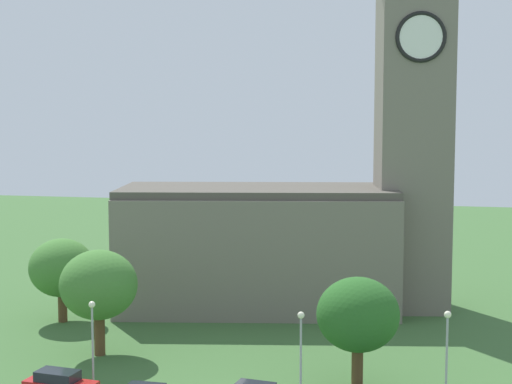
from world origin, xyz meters
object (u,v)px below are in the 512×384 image
at_px(streetlamp_east_mid, 447,346).
at_px(tree_churchyard, 99,285).
at_px(tree_by_tower, 62,268).
at_px(church, 303,209).
at_px(streetlamp_west_mid, 92,330).
at_px(tree_riverside_east, 358,315).
at_px(streetlamp_central, 301,343).
at_px(car_red, 60,384).

relative_size(streetlamp_east_mid, tree_churchyard, 0.81).
bearing_deg(streetlamp_east_mid, tree_by_tower, 154.66).
distance_m(church, streetlamp_west_mid, 28.11).
relative_size(streetlamp_west_mid, tree_churchyard, 0.75).
bearing_deg(tree_riverside_east, church, 108.37).
distance_m(streetlamp_east_mid, tree_by_tower, 36.10).
xyz_separation_m(church, tree_by_tower, (-19.92, -9.82, -4.57)).
bearing_deg(tree_riverside_east, streetlamp_central, -122.60).
distance_m(streetlamp_east_mid, tree_churchyard, 26.46).
relative_size(streetlamp_central, tree_churchyard, 0.77).
xyz_separation_m(church, car_red, (-11.50, -27.36, -8.47)).
distance_m(church, tree_by_tower, 22.67).
bearing_deg(streetlamp_central, tree_churchyard, 155.07).
height_order(church, streetlamp_central, church).
bearing_deg(streetlamp_east_mid, car_red, -175.06).
relative_size(car_red, streetlamp_west_mid, 0.81).
xyz_separation_m(church, streetlamp_east_mid, (12.71, -25.27, -4.97)).
xyz_separation_m(tree_churchyard, tree_by_tower, (-7.16, 8.37, -0.58)).
xyz_separation_m(streetlamp_west_mid, tree_by_tower, (-10.02, 15.96, 0.66)).
height_order(church, tree_by_tower, church).
bearing_deg(tree_churchyard, streetlamp_central, -24.93).
bearing_deg(tree_riverside_east, tree_churchyard, 171.47).
height_order(car_red, streetlamp_west_mid, streetlamp_west_mid).
relative_size(streetlamp_east_mid, tree_by_tower, 0.88).
distance_m(streetlamp_west_mid, streetlamp_east_mid, 22.61).
bearing_deg(streetlamp_west_mid, streetlamp_east_mid, 1.30).
bearing_deg(church, tree_by_tower, -153.75).
height_order(tree_riverside_east, tree_churchyard, tree_churchyard).
bearing_deg(tree_by_tower, streetlamp_central, -34.06).
bearing_deg(car_red, tree_riverside_east, 18.53).
bearing_deg(streetlamp_east_mid, tree_riverside_east, 144.10).
relative_size(church, streetlamp_east_mid, 5.40).
relative_size(car_red, streetlamp_east_mid, 0.75).
xyz_separation_m(tree_riverside_east, tree_churchyard, (-19.78, 2.97, 0.45)).
distance_m(streetlamp_central, tree_by_tower, 28.82).
distance_m(streetlamp_central, tree_riverside_east, 5.75).
height_order(car_red, tree_by_tower, tree_by_tower).
relative_size(streetlamp_central, tree_by_tower, 0.84).
xyz_separation_m(streetlamp_central, tree_churchyard, (-16.71, 7.77, 1.18)).
relative_size(church, streetlamp_central, 5.70).
bearing_deg(tree_churchyard, church, 54.95).
bearing_deg(tree_by_tower, streetlamp_west_mid, -57.88).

